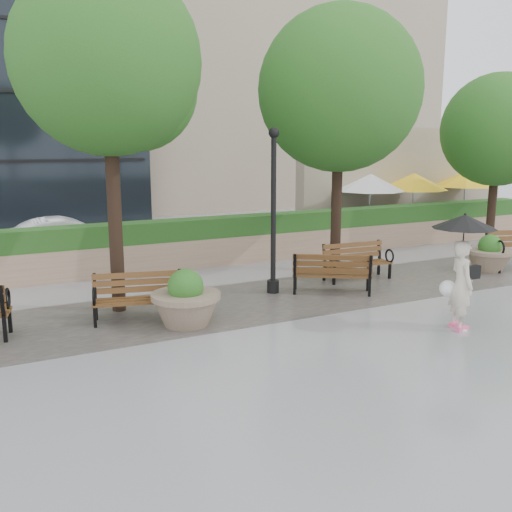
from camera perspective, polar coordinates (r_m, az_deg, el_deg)
name	(u,v)px	position (r m, az deg, el deg)	size (l,w,h in m)	color
ground	(371,335)	(10.69, 11.44, -7.78)	(100.00, 100.00, 0.00)	gray
cobble_strip	(289,296)	(13.06, 3.28, -4.01)	(28.00, 3.20, 0.01)	#383330
hedge_wall	(219,241)	(16.41, -3.71, 1.52)	(24.00, 0.80, 1.35)	tan
cafe_wall	(406,179)	(23.93, 14.79, 7.49)	(10.00, 0.60, 4.00)	tan
cafe_hedge	(434,225)	(22.14, 17.38, 3.02)	(8.00, 0.50, 0.90)	#1D4B19
asphalt_street	(174,242)	(20.21, -8.17, 1.39)	(40.00, 7.00, 0.00)	black
bldg_stone	(267,27)	(35.54, 1.09, 21.96)	(18.00, 10.00, 20.00)	tan
bench_1	(139,307)	(11.44, -11.61, -5.05)	(1.85, 1.09, 0.94)	brown
bench_2	(332,281)	(13.34, 7.57, -2.52)	(1.88, 1.56, 0.96)	brown
bench_3	(357,269)	(14.73, 10.08, -1.31)	(1.78, 0.81, 0.93)	brown
planter_left	(186,304)	(10.97, -7.01, -4.75)	(1.33, 1.33, 1.11)	#7F6B56
planter_right	(489,257)	(16.73, 22.29, -0.07)	(1.20, 1.20, 1.00)	#7F6B56
lamppost	(273,223)	(13.02, 1.75, 3.37)	(0.28, 0.28, 3.78)	black
tree_0	(115,69)	(11.99, -13.97, 17.72)	(3.70, 3.65, 6.82)	black
tree_1	(343,95)	(15.63, 8.66, 15.64)	(4.24, 4.24, 6.90)	black
tree_2	(499,133)	(20.70, 23.14, 11.24)	(3.69, 3.64, 5.66)	black
patio_umb_white	(371,183)	(21.27, 11.39, 7.17)	(2.50, 2.50, 2.30)	black
patio_umb_yellow_a	(414,182)	(22.22, 15.51, 7.15)	(2.50, 2.50, 2.30)	black
patio_umb_yellow_b	(466,179)	(24.50, 20.24, 7.23)	(2.50, 2.50, 2.30)	black
car_right	(66,237)	(18.35, -18.44, 1.80)	(1.27, 3.64, 1.20)	white
pedestrian	(462,260)	(11.19, 19.93, -0.41)	(1.17, 1.17, 2.15)	beige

